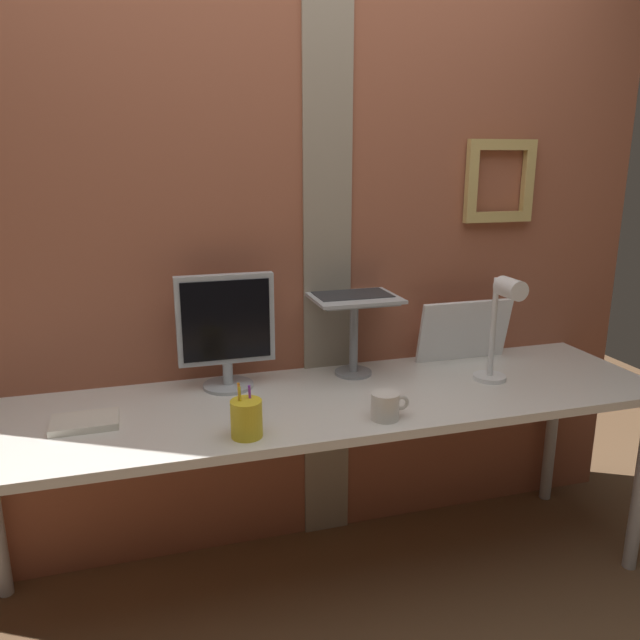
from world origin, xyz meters
TOP-DOWN VIEW (x-y plane):
  - ground_plane at (0.00, 0.00)m, footprint 6.00×6.00m
  - brick_wall_back at (0.00, 0.47)m, footprint 3.02×0.15m
  - desk at (0.08, 0.09)m, footprint 2.39×0.64m
  - monitor at (-0.23, 0.29)m, footprint 0.34×0.18m
  - laptop_stand at (0.24, 0.29)m, footprint 0.28×0.22m
  - laptop at (0.24, 0.36)m, footprint 0.32×0.33m
  - whiteboard_panel at (0.72, 0.31)m, footprint 0.39×0.07m
  - desk_lamp at (0.71, 0.03)m, footprint 0.12×0.20m
  - pen_cup at (-0.24, -0.13)m, footprint 0.09×0.09m
  - coffee_mug at (0.20, -0.13)m, footprint 0.13×0.09m
  - paper_clutter_stack at (-0.70, 0.09)m, footprint 0.20×0.14m

SIDE VIEW (x-z plane):
  - ground_plane at x=0.00m, z-range 0.00..0.00m
  - desk at x=0.08m, z-range 0.30..1.03m
  - paper_clutter_stack at x=-0.70m, z-range 0.73..0.75m
  - coffee_mug at x=0.20m, z-range 0.73..0.81m
  - pen_cup at x=-0.24m, z-range 0.70..0.87m
  - whiteboard_panel at x=0.72m, z-range 0.73..0.98m
  - laptop_stand at x=0.24m, z-range 0.78..1.07m
  - monitor at x=-0.23m, z-range 0.75..1.16m
  - desk_lamp at x=0.71m, z-range 0.78..1.17m
  - laptop at x=0.24m, z-range 0.97..1.17m
  - brick_wall_back at x=0.00m, z-range 0.00..2.37m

